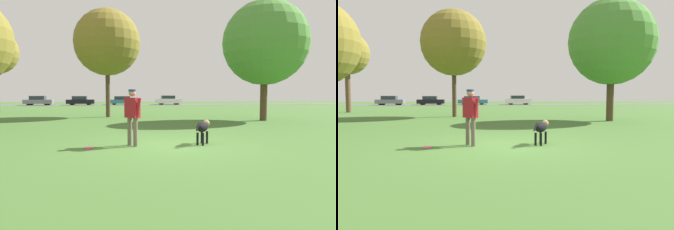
# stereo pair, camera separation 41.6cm
# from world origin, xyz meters

# --- Properties ---
(ground_plane) EXTENTS (120.00, 120.00, 0.00)m
(ground_plane) POSITION_xyz_m (0.00, 0.00, 0.00)
(ground_plane) COLOR #426B2D
(far_road_strip) EXTENTS (120.00, 6.00, 0.01)m
(far_road_strip) POSITION_xyz_m (0.00, 36.79, 0.01)
(far_road_strip) COLOR #5B5B59
(far_road_strip) RESTS_ON ground_plane
(person) EXTENTS (0.53, 0.61, 1.66)m
(person) POSITION_xyz_m (-1.08, 0.14, 0.99)
(person) COLOR #665B4C
(person) RESTS_ON ground_plane
(dog) EXTENTS (0.69, 0.98, 0.71)m
(dog) POSITION_xyz_m (1.05, 0.12, 0.50)
(dog) COLOR black
(dog) RESTS_ON ground_plane
(frisbee) EXTENTS (0.28, 0.28, 0.02)m
(frisbee) POSITION_xyz_m (-2.32, -0.09, 0.01)
(frisbee) COLOR #E52366
(frisbee) RESTS_ON ground_plane
(tree_far_left) EXTENTS (3.64, 3.64, 6.84)m
(tree_far_left) POSITION_xyz_m (-11.54, 18.14, 4.98)
(tree_far_left) COLOR brown
(tree_far_left) RESTS_ON ground_plane
(tree_mid_center) EXTENTS (4.41, 4.41, 7.19)m
(tree_mid_center) POSITION_xyz_m (-2.25, 11.93, 4.98)
(tree_mid_center) COLOR #4C3826
(tree_mid_center) RESTS_ON ground_plane
(tree_near_right) EXTENTS (4.84, 4.84, 6.90)m
(tree_near_right) POSITION_xyz_m (6.81, 7.70, 4.47)
(tree_near_right) COLOR #4C3826
(tree_near_right) RESTS_ON ground_plane
(parked_car_grey) EXTENTS (3.96, 1.78, 1.35)m
(parked_car_grey) POSITION_xyz_m (-13.08, 36.83, 0.66)
(parked_car_grey) COLOR slate
(parked_car_grey) RESTS_ON ground_plane
(parked_car_black) EXTENTS (3.94, 1.82, 1.31)m
(parked_car_black) POSITION_xyz_m (-7.22, 36.77, 0.64)
(parked_car_black) COLOR black
(parked_car_black) RESTS_ON ground_plane
(parked_car_teal) EXTENTS (4.51, 1.82, 1.29)m
(parked_car_teal) POSITION_xyz_m (-1.03, 37.13, 0.64)
(parked_car_teal) COLOR teal
(parked_car_teal) RESTS_ON ground_plane
(parked_car_white) EXTENTS (3.91, 1.84, 1.39)m
(parked_car_white) POSITION_xyz_m (5.87, 36.68, 0.69)
(parked_car_white) COLOR white
(parked_car_white) RESTS_ON ground_plane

